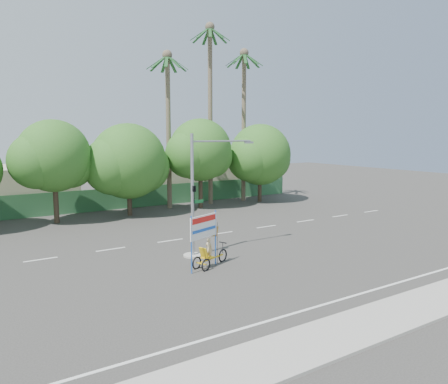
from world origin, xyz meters
TOP-DOWN VIEW (x-y plane):
  - ground at (0.00, 0.00)m, footprint 120.00×120.00m
  - sidewalk_near at (0.00, -7.50)m, footprint 50.00×2.40m
  - fence at (0.00, 21.50)m, footprint 38.00×0.08m
  - building_left at (-10.00, 26.00)m, footprint 12.00×8.00m
  - building_right at (8.00, 26.00)m, footprint 14.00×8.00m
  - tree_left at (-7.05, 18.00)m, footprint 6.66×5.60m
  - tree_center at (-1.05, 18.00)m, footprint 7.62×6.40m
  - tree_right at (5.95, 18.00)m, footprint 6.90×5.80m
  - tree_far_right at (12.95, 18.00)m, footprint 7.38×6.20m
  - palm_tall at (8.00, 19.50)m, footprint 3.73×3.79m
  - palm_mid at (12.00, 19.50)m, footprint 3.73×3.79m
  - palm_short at (3.50, 19.50)m, footprint 3.73×3.79m
  - traffic_signal at (-2.20, 3.98)m, footprint 4.72×1.10m
  - trike_billboard at (-2.87, 1.74)m, footprint 2.88×1.35m

SIDE VIEW (x-z plane):
  - ground at x=0.00m, z-range 0.00..0.00m
  - sidewalk_near at x=0.00m, z-range 0.00..0.12m
  - fence at x=0.00m, z-range 0.00..2.00m
  - trike_billboard at x=-2.87m, z-range -0.29..2.70m
  - building_right at x=8.00m, z-range 0.00..3.60m
  - building_left at x=-10.00m, z-range 0.00..4.00m
  - traffic_signal at x=-2.20m, z-range -0.58..6.42m
  - tree_center at x=-1.05m, z-range 0.54..8.39m
  - tree_far_right at x=12.95m, z-range 0.68..8.61m
  - tree_left at x=-7.05m, z-range 1.02..9.09m
  - tree_right at x=5.95m, z-range 1.06..9.42m
  - palm_short at x=3.50m, z-range 1.64..16.09m
  - palm_mid at x=12.00m, z-range 1.67..17.12m
  - palm_tall at x=8.00m, z-range 1.74..19.19m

